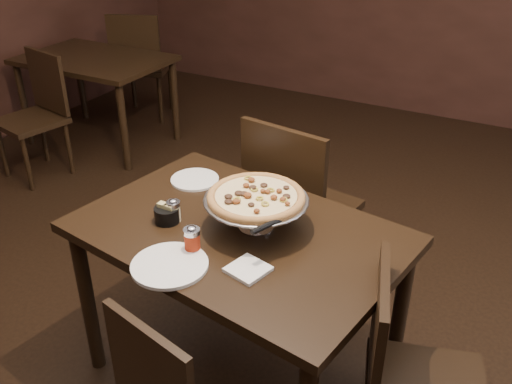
% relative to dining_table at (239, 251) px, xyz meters
% --- Properties ---
extents(room, '(6.04, 7.04, 2.84)m').
position_rel_dining_table_xyz_m(room, '(-0.00, 0.11, 0.73)').
color(room, black).
rests_on(room, ground).
extents(dining_table, '(1.35, 1.01, 0.77)m').
position_rel_dining_table_xyz_m(dining_table, '(0.00, 0.00, 0.00)').
color(dining_table, black).
rests_on(dining_table, ground).
extents(background_table, '(1.14, 0.76, 0.71)m').
position_rel_dining_table_xyz_m(background_table, '(-2.27, 1.69, -0.05)').
color(background_table, black).
rests_on(background_table, ground).
extents(pizza_stand, '(0.40, 0.40, 0.16)m').
position_rel_dining_table_xyz_m(pizza_stand, '(0.05, 0.04, 0.24)').
color(pizza_stand, silver).
rests_on(pizza_stand, dining_table).
extents(parmesan_shaker, '(0.06, 0.06, 0.10)m').
position_rel_dining_table_xyz_m(parmesan_shaker, '(-0.25, -0.06, 0.15)').
color(parmesan_shaker, '#F1ECBB').
rests_on(parmesan_shaker, dining_table).
extents(pepper_flake_shaker, '(0.06, 0.06, 0.11)m').
position_rel_dining_table_xyz_m(pepper_flake_shaker, '(-0.07, -0.20, 0.15)').
color(pepper_flake_shaker, maroon).
rests_on(pepper_flake_shaker, dining_table).
extents(packet_caddy, '(0.10, 0.10, 0.08)m').
position_rel_dining_table_xyz_m(packet_caddy, '(-0.27, -0.08, 0.13)').
color(packet_caddy, black).
rests_on(packet_caddy, dining_table).
extents(napkin_stack, '(0.15, 0.15, 0.01)m').
position_rel_dining_table_xyz_m(napkin_stack, '(0.16, -0.21, 0.11)').
color(napkin_stack, white).
rests_on(napkin_stack, dining_table).
extents(plate_left, '(0.21, 0.21, 0.01)m').
position_rel_dining_table_xyz_m(plate_left, '(-0.37, 0.25, 0.11)').
color(plate_left, white).
rests_on(plate_left, dining_table).
extents(plate_near, '(0.27, 0.27, 0.01)m').
position_rel_dining_table_xyz_m(plate_near, '(-0.09, -0.32, 0.11)').
color(plate_near, white).
rests_on(plate_near, dining_table).
extents(serving_spatula, '(0.16, 0.16, 0.03)m').
position_rel_dining_table_xyz_m(serving_spatula, '(0.18, -0.11, 0.23)').
color(serving_spatula, silver).
rests_on(serving_spatula, pizza_stand).
extents(chair_far, '(0.52, 0.52, 0.98)m').
position_rel_dining_table_xyz_m(chair_far, '(-0.05, 0.65, -0.13)').
color(chair_far, black).
rests_on(chair_far, ground).
extents(chair_side, '(0.51, 0.51, 0.87)m').
position_rel_dining_table_xyz_m(chair_side, '(0.73, -0.13, -0.19)').
color(chair_side, black).
rests_on(chair_side, ground).
extents(bg_chair_far, '(0.58, 0.58, 0.95)m').
position_rel_dining_table_xyz_m(bg_chair_far, '(-2.28, 2.26, -0.15)').
color(bg_chair_far, black).
rests_on(bg_chair_far, ground).
extents(bg_chair_near, '(0.49, 0.49, 0.89)m').
position_rel_dining_table_xyz_m(bg_chair_near, '(-2.26, 1.05, -0.18)').
color(bg_chair_near, black).
rests_on(bg_chair_near, ground).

